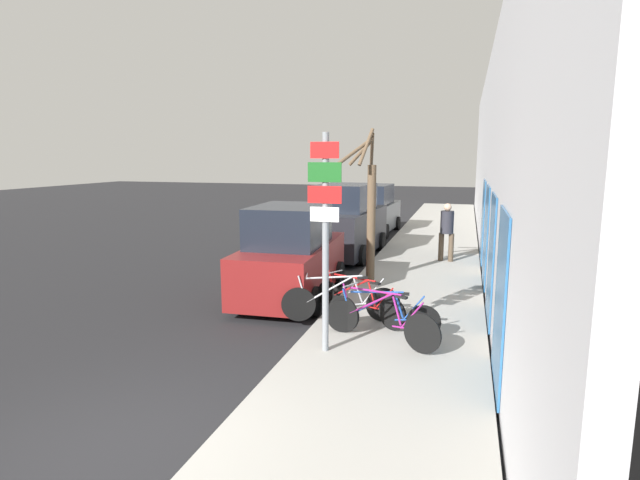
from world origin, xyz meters
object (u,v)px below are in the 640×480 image
at_px(bicycle_1, 383,316).
at_px(bicycle_3, 359,301).
at_px(parked_car_0, 291,256).
at_px(parked_car_2, 370,211).
at_px(bicycle_0, 380,320).
at_px(street_tree, 370,210).
at_px(signpost, 325,232).
at_px(bicycle_2, 341,302).
at_px(pedestrian_near, 447,228).
at_px(parked_car_1, 346,224).

relative_size(bicycle_1, bicycle_3, 1.02).
xyz_separation_m(bicycle_3, parked_car_0, (-1.97, 1.58, 0.47)).
bearing_deg(parked_car_0, parked_car_2, 87.61).
distance_m(bicycle_3, parked_car_0, 2.57).
xyz_separation_m(bicycle_0, street_tree, (-1.01, 4.19, 1.45)).
distance_m(signpost, bicycle_3, 2.37).
bearing_deg(bicycle_0, signpost, 152.29).
xyz_separation_m(bicycle_2, pedestrian_near, (1.72, 6.40, 0.63)).
height_order(bicycle_1, bicycle_2, bicycle_2).
bearing_deg(bicycle_1, signpost, 136.88).
xyz_separation_m(parked_car_2, street_tree, (1.64, -8.84, 1.04)).
relative_size(signpost, parked_car_0, 0.85).
distance_m(parked_car_2, pedestrian_near, 6.73).
bearing_deg(bicycle_2, parked_car_2, -7.67).
distance_m(bicycle_2, parked_car_0, 2.48).
bearing_deg(bicycle_3, parked_car_0, 81.54).
height_order(parked_car_0, pedestrian_near, parked_car_0).
distance_m(bicycle_1, parked_car_1, 7.94).
bearing_deg(signpost, bicycle_3, 83.39).
distance_m(bicycle_0, bicycle_2, 1.26).
bearing_deg(signpost, parked_car_2, 97.66).
height_order(bicycle_1, pedestrian_near, pedestrian_near).
bearing_deg(parked_car_2, parked_car_1, -85.66).
relative_size(bicycle_0, parked_car_1, 0.49).
height_order(bicycle_2, pedestrian_near, pedestrian_near).
xyz_separation_m(signpost, street_tree, (-0.20, 4.84, -0.15)).
xyz_separation_m(signpost, bicycle_3, (0.20, 1.72, -1.62)).
bearing_deg(bicycle_1, parked_car_2, 7.91).
distance_m(signpost, bicycle_2, 2.21).
bearing_deg(parked_car_1, signpost, -75.15).
bearing_deg(bicycle_3, street_tree, 37.55).
height_order(bicycle_0, parked_car_1, parked_car_1).
bearing_deg(pedestrian_near, bicycle_0, -85.32).
height_order(bicycle_2, parked_car_2, parked_car_2).
bearing_deg(bicycle_1, parked_car_0, 44.02).
height_order(signpost, street_tree, street_tree).
distance_m(bicycle_1, parked_car_2, 12.99).
height_order(signpost, parked_car_0, signpost).
xyz_separation_m(signpost, pedestrian_near, (1.61, 7.91, -0.97)).
height_order(bicycle_0, street_tree, street_tree).
bearing_deg(pedestrian_near, bicycle_3, -91.88).
height_order(parked_car_0, parked_car_1, parked_car_1).
bearing_deg(bicycle_1, street_tree, 10.63).
bearing_deg(parked_car_1, bicycle_2, -73.67).
distance_m(bicycle_2, bicycle_3, 0.37).
bearing_deg(street_tree, signpost, -87.64).
distance_m(parked_car_1, street_tree, 4.03).
relative_size(parked_car_0, parked_car_1, 0.97).
distance_m(signpost, street_tree, 4.85).
relative_size(signpost, bicycle_0, 1.68).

